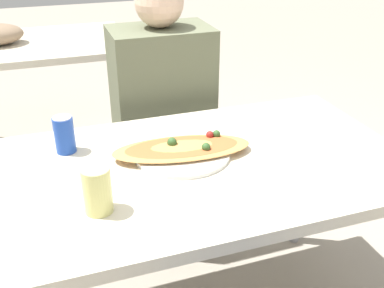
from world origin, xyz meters
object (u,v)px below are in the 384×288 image
at_px(person_seated, 163,98).
at_px(pizza_main, 182,150).
at_px(dining_table, 199,182).
at_px(drink_glass, 97,190).
at_px(soda_can, 64,135).
at_px(chair_far_seated, 158,134).

relative_size(person_seated, pizza_main, 2.59).
height_order(dining_table, drink_glass, drink_glass).
bearing_deg(person_seated, dining_table, 85.71).
bearing_deg(dining_table, pizza_main, 118.18).
height_order(soda_can, drink_glass, drink_glass).
bearing_deg(person_seated, drink_glass, 63.03).
bearing_deg(soda_can, chair_far_seated, 48.51).
relative_size(pizza_main, drink_glass, 3.64).
distance_m(chair_far_seated, drink_glass, 1.00).
relative_size(dining_table, pizza_main, 2.84).
xyz_separation_m(chair_far_seated, person_seated, (-0.00, -0.11, 0.23)).
bearing_deg(person_seated, soda_can, 41.51).
relative_size(dining_table, person_seated, 1.10).
relative_size(person_seated, soda_can, 9.83).
relative_size(dining_table, soda_can, 10.81).
height_order(chair_far_seated, soda_can, soda_can).
bearing_deg(chair_far_seated, pizza_main, 82.80).
xyz_separation_m(dining_table, person_seated, (0.05, 0.60, 0.06)).
bearing_deg(dining_table, drink_glass, -155.55).
height_order(person_seated, drink_glass, person_seated).
height_order(pizza_main, drink_glass, drink_glass).
distance_m(person_seated, pizza_main, 0.54).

